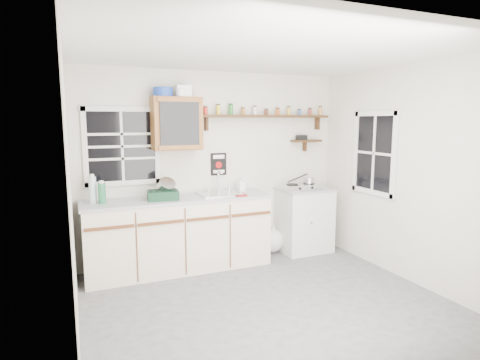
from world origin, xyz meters
name	(u,v)px	position (x,y,z in m)	size (l,w,h in m)	color
room	(269,183)	(0.00, 0.00, 1.25)	(3.64, 3.24, 2.54)	#4B4B4D
main_cabinet	(179,233)	(-0.58, 1.30, 0.46)	(2.31, 0.63, 0.92)	beige
right_cabinet	(304,219)	(1.25, 1.32, 0.46)	(0.73, 0.57, 0.91)	silver
sink	(219,193)	(-0.05, 1.30, 0.93)	(0.52, 0.44, 0.29)	#BABBBF
upper_cabinet	(177,124)	(-0.55, 1.44, 1.82)	(0.60, 0.32, 0.65)	brown
upper_cabinet_clutter	(172,92)	(-0.60, 1.44, 2.21)	(0.46, 0.24, 0.14)	#18359D
spice_shelf	(265,116)	(0.71, 1.51, 1.93)	(1.91, 0.18, 0.35)	#311C0D
secondary_shelf	(305,140)	(1.36, 1.52, 1.58)	(0.45, 0.16, 0.24)	#311C0D
warning_sign	(219,164)	(0.05, 1.59, 1.28)	(0.22, 0.02, 0.30)	black
window_back	(122,146)	(-1.20, 1.59, 1.55)	(0.93, 0.03, 0.98)	black
window_right	(374,153)	(1.79, 0.55, 1.45)	(0.03, 0.78, 1.08)	black
water_bottles	(97,191)	(-1.53, 1.32, 1.06)	(0.18, 0.15, 0.34)	silver
dish_rack	(164,192)	(-0.77, 1.25, 1.01)	(0.39, 0.31, 0.27)	#10311E
soap_bottle	(241,185)	(0.30, 1.39, 1.01)	(0.08, 0.09, 0.19)	white
rag	(240,195)	(0.16, 1.10, 0.93)	(0.14, 0.12, 0.02)	maroon
hotplate	(301,186)	(1.17, 1.31, 0.95)	(0.55, 0.30, 0.08)	#BABBBF
saucepan	(308,180)	(1.30, 1.31, 1.02)	(0.33, 0.23, 0.15)	#BABBBF
trash_bag	(272,240)	(0.78, 1.40, 0.18)	(0.37, 0.33, 0.42)	silver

